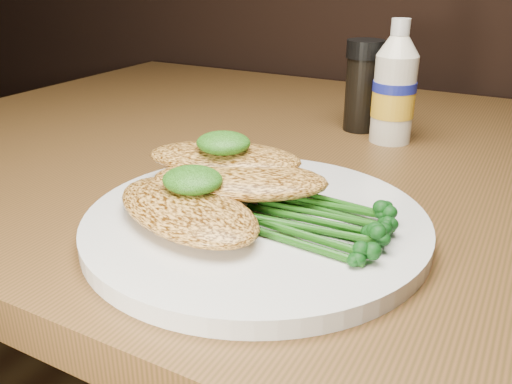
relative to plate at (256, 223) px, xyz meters
The scene contains 9 objects.
plate is the anchor object (origin of this frame).
chicken_front 0.06m from the plate, 136.39° to the right, with size 0.16×0.08×0.02m, color #E9A54A.
chicken_mid 0.04m from the plate, 145.56° to the left, with size 0.16×0.08×0.02m, color #E9A54A.
chicken_back 0.08m from the plate, 143.34° to the left, with size 0.15×0.07×0.02m, color #E9A54A.
pesto_front 0.07m from the plate, 153.13° to the right, with size 0.05×0.05×0.02m, color #143708.
pesto_back 0.08m from the plate, 146.61° to the left, with size 0.05×0.05×0.02m, color #143708.
broccolini_bundle 0.06m from the plate, ahead, with size 0.14×0.10×0.02m, color #1A5011, non-canonical shape.
mayo_bottle 0.31m from the plate, 84.12° to the left, with size 0.05×0.05×0.15m, color #EEE4CA, non-canonical shape.
pepper_grinder 0.34m from the plate, 93.26° to the left, with size 0.05×0.05×0.12m, color black, non-canonical shape.
Camera 1 is at (0.21, 0.46, 0.97)m, focal length 37.77 mm.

